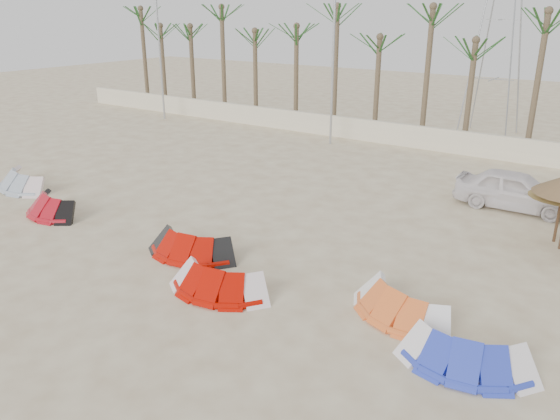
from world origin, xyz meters
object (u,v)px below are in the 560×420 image
Objects in this scene: kite_red_right at (224,278)px; kite_grey at (27,179)px; kite_orange at (404,300)px; kite_red_left at (57,204)px; kite_blue at (471,348)px; car at (515,190)px; kite_red_mid at (197,242)px.

kite_grey is at bearing 170.22° from kite_red_right.
kite_grey is at bearing 178.05° from kite_orange.
kite_red_left is at bearing -17.33° from kite_grey.
kite_blue is (16.36, -0.56, 0.00)m from kite_red_left.
kite_orange is 2.43m from kite_blue.
kite_red_right is at bearing -6.44° from kite_red_left.
kite_blue is 11.52m from car.
kite_blue is at bearing -1.98° from kite_red_left.
kite_orange is at bearing 2.58° from kite_red_mid.
kite_blue is 0.69× the size of car.
kite_grey is 18.32m from kite_orange.
kite_red_left is 16.37m from kite_blue.
car is at bearing 27.01° from kite_grey.
kite_orange is 1.06× the size of kite_blue.
kite_red_mid is 1.02× the size of kite_red_right.
kite_red_left is 0.90× the size of kite_orange.
kite_orange is 10.21m from car.
kite_red_mid is at bearing -177.42° from kite_orange.
kite_red_left and kite_orange have the same top height.
kite_red_left and kite_blue have the same top height.
kite_red_mid is (11.22, -0.94, -0.00)m from kite_grey.
car is (7.56, 10.51, 0.37)m from kite_red_mid.
kite_red_mid is 0.72× the size of car.
kite_grey is 20.50m from kite_blue.
car reaches higher than kite_red_left.
kite_grey is 4.25m from kite_red_left.
kite_grey is at bearing 174.88° from kite_blue.
kite_red_mid is 9.24m from kite_blue.
kite_orange is at bearing 2.58° from kite_red_left.
kite_red_right is at bearing -9.78° from kite_grey.
car is at bearing 98.22° from kite_blue.
kite_orange is (4.72, 1.72, 0.00)m from kite_red_right.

